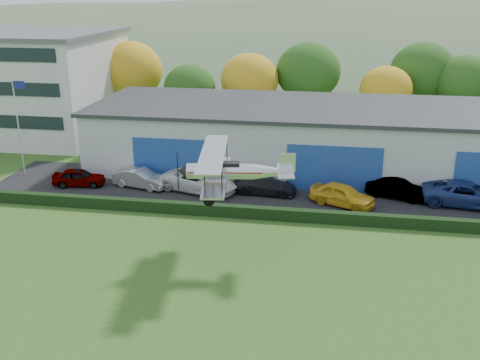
% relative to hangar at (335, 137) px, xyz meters
% --- Properties ---
extents(apron, '(48.00, 9.00, 0.05)m').
position_rel_hangar_xyz_m(apron, '(-2.00, -6.98, -2.63)').
color(apron, black).
rests_on(apron, ground).
extents(hedge, '(46.00, 0.60, 0.80)m').
position_rel_hangar_xyz_m(hedge, '(-2.00, -11.78, -2.26)').
color(hedge, black).
rests_on(hedge, ground).
extents(hangar, '(40.60, 12.60, 5.30)m').
position_rel_hangar_xyz_m(hangar, '(0.00, 0.00, 0.00)').
color(hangar, '#B2B7BC').
rests_on(hangar, ground).
extents(office_block, '(20.60, 15.60, 10.40)m').
position_rel_hangar_xyz_m(office_block, '(-33.00, 7.02, 2.56)').
color(office_block, silver).
rests_on(office_block, ground).
extents(flagpole, '(1.05, 0.10, 8.00)m').
position_rel_hangar_xyz_m(flagpole, '(-24.88, -5.98, 2.13)').
color(flagpole, silver).
rests_on(flagpole, ground).
extents(tree_belt, '(75.70, 13.22, 10.12)m').
position_rel_hangar_xyz_m(tree_belt, '(-4.15, 12.64, 2.95)').
color(tree_belt, '#3D2614').
rests_on(tree_belt, ground).
extents(distant_hills, '(430.00, 196.00, 56.00)m').
position_rel_hangar_xyz_m(distant_hills, '(-9.38, 112.02, -15.70)').
color(distant_hills, '#4C6642').
rests_on(distant_hills, ground).
extents(car_0, '(4.16, 2.18, 1.35)m').
position_rel_hangar_xyz_m(car_0, '(-19.36, -7.85, -1.93)').
color(car_0, gray).
rests_on(car_0, apron).
extents(car_1, '(4.56, 2.46, 1.43)m').
position_rel_hangar_xyz_m(car_1, '(-14.55, -7.39, -1.89)').
color(car_1, silver).
rests_on(car_1, apron).
extents(car_2, '(6.46, 4.38, 1.64)m').
position_rel_hangar_xyz_m(car_2, '(-9.89, -7.47, -1.79)').
color(car_2, silver).
rests_on(car_2, apron).
extents(car_3, '(4.80, 2.22, 1.36)m').
position_rel_hangar_xyz_m(car_3, '(-4.96, -7.21, -1.93)').
color(car_3, black).
rests_on(car_3, apron).
extents(car_4, '(4.91, 3.58, 1.55)m').
position_rel_hangar_xyz_m(car_4, '(0.65, -8.63, -1.83)').
color(car_4, gold).
rests_on(car_4, apron).
extents(car_5, '(4.59, 2.87, 1.43)m').
position_rel_hangar_xyz_m(car_5, '(4.59, -6.57, -1.89)').
color(car_5, gray).
rests_on(car_5, apron).
extents(car_6, '(6.30, 3.48, 1.67)m').
position_rel_hangar_xyz_m(car_6, '(9.24, -7.20, -1.77)').
color(car_6, navy).
rests_on(car_6, apron).
extents(biplane, '(6.54, 7.51, 2.79)m').
position_rel_hangar_xyz_m(biplane, '(-5.78, -16.98, 2.42)').
color(biplane, silver).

